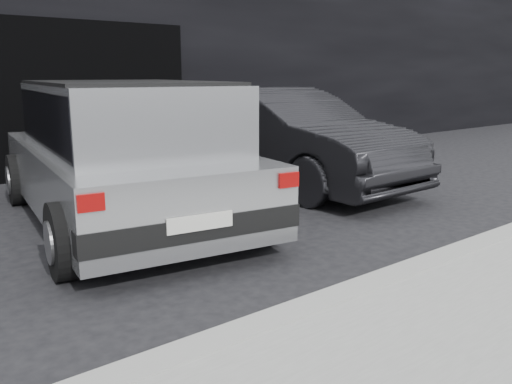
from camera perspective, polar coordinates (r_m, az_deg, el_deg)
ground at (r=6.01m, az=-12.22°, el=-4.59°), size 80.00×80.00×0.00m
building_facade at (r=11.73m, az=-22.18°, el=15.31°), size 34.00×4.00×5.00m
garage_opening at (r=9.82m, az=-18.07°, el=9.32°), size 4.00×0.10×2.60m
curb at (r=4.68m, az=14.37°, el=-8.85°), size 18.00×0.25×0.12m
silver_hatchback at (r=6.38m, az=-13.76°, el=4.57°), size 2.75×4.71×1.64m
second_car at (r=8.42m, az=2.78°, el=5.75°), size 1.66×4.59×1.51m
cat_siamese at (r=5.38m, az=-5.26°, el=-4.96°), size 0.29×0.80×0.27m
cat_white at (r=5.40m, az=-10.82°, el=-4.45°), size 0.73×0.45×0.37m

